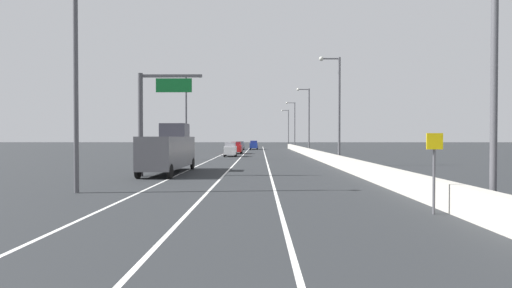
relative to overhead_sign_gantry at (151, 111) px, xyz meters
name	(u,v)px	position (x,y,z in m)	size (l,w,h in m)	color
ground_plane	(256,154)	(7.26, 37.18, -4.73)	(320.00, 320.00, 0.00)	#26282B
lane_stripe_left	(217,157)	(1.76, 28.18, -4.73)	(0.16, 130.00, 0.00)	silver
lane_stripe_center	(241,157)	(5.26, 28.18, -4.73)	(0.16, 130.00, 0.00)	silver
lane_stripe_right	(266,157)	(8.76, 28.18, -4.73)	(0.16, 130.00, 0.00)	silver
jersey_barrier_right	(330,159)	(15.30, 13.18, -4.18)	(0.60, 120.00, 1.10)	#B2ADA3
overhead_sign_gantry	(151,111)	(0.00, 0.00, 0.00)	(4.68, 0.36, 7.50)	#47474C
speed_advisory_sign	(434,167)	(14.40, -14.38, -2.96)	(0.60, 0.11, 3.00)	#4C4C51
lamp_post_right_near	(488,43)	(16.06, -14.84, 1.47)	(2.14, 0.44, 10.86)	#4C4C51
lamp_post_right_second	(337,104)	(15.62, 11.01, 1.47)	(2.14, 0.44, 10.86)	#4C4C51
lamp_post_right_third	(307,117)	(15.73, 36.86, 1.47)	(2.14, 0.44, 10.86)	#4C4C51
lamp_post_right_fourth	(294,122)	(15.62, 62.71, 1.47)	(2.14, 0.44, 10.86)	#4C4C51
lamp_post_right_fifth	(288,126)	(15.99, 88.56, 1.47)	(2.14, 0.44, 10.86)	#4C4C51
lamp_post_left_near	(80,71)	(-1.16, -8.84, 1.47)	(2.14, 0.44, 10.86)	#4C4C51
lamp_post_left_mid	(188,111)	(-1.23, 22.18, 1.47)	(2.14, 0.44, 10.86)	#4C4C51
car_blue_0	(254,145)	(6.54, 64.24, -3.71)	(1.91, 4.79, 2.04)	#1E389E
car_gray_1	(240,146)	(3.51, 60.80, -3.78)	(1.82, 4.07, 1.91)	slate
car_white_2	(230,150)	(3.62, 29.95, -3.69)	(1.85, 4.07, 2.08)	white
car_red_3	(236,148)	(3.89, 40.21, -3.71)	(1.94, 4.31, 2.04)	red
box_truck	(169,150)	(0.77, 2.53, -2.91)	(2.63, 9.60, 3.99)	#4C4C51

